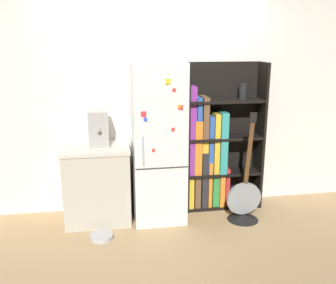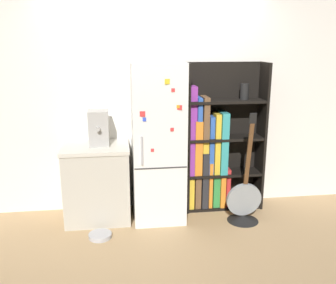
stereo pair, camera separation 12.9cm
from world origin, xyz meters
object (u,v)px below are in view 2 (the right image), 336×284
(refrigerator, at_px, (158,142))
(guitar, at_px, (244,206))
(bookshelf, at_px, (213,149))
(pet_bowl, at_px, (100,235))
(espresso_machine, at_px, (99,128))

(refrigerator, distance_m, guitar, 1.20)
(bookshelf, bearing_deg, pet_bowl, -155.38)
(espresso_machine, relative_size, pet_bowl, 1.61)
(refrigerator, bearing_deg, guitar, -16.05)
(refrigerator, height_order, espresso_machine, refrigerator)
(bookshelf, xyz_separation_m, pet_bowl, (-1.33, -0.61, -0.71))
(bookshelf, relative_size, espresso_machine, 4.52)
(espresso_machine, xyz_separation_m, guitar, (1.57, -0.32, -0.88))
(refrigerator, distance_m, espresso_machine, 0.66)
(espresso_machine, distance_m, pet_bowl, 1.14)
(bookshelf, bearing_deg, refrigerator, -165.58)
(bookshelf, distance_m, guitar, 0.75)
(espresso_machine, height_order, pet_bowl, espresso_machine)
(bookshelf, height_order, guitar, bookshelf)
(guitar, bearing_deg, bookshelf, 119.75)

